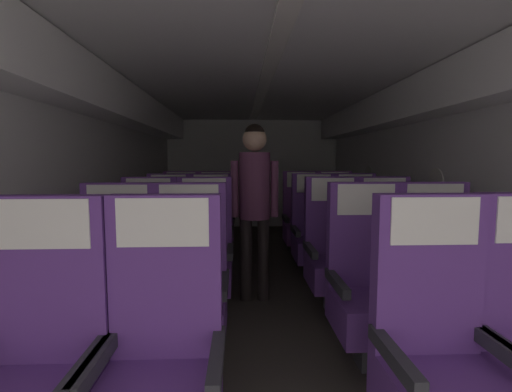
% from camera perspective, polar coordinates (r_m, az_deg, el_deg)
% --- Properties ---
extents(ground, '(3.53, 7.77, 0.02)m').
position_cam_1_polar(ground, '(3.66, 1.58, -15.19)').
color(ground, '#3D3833').
extents(fuselage_shell, '(3.41, 7.42, 2.12)m').
position_cam_1_polar(fuselage_shell, '(3.69, 1.36, 9.36)').
color(fuselage_shell, silver).
rests_on(fuselage_shell, ground).
extents(seat_a_left_window, '(0.50, 0.51, 1.14)m').
position_cam_1_polar(seat_a_left_window, '(1.78, -30.91, -22.31)').
color(seat_a_left_window, '#38383D').
rests_on(seat_a_left_window, ground).
extents(seat_a_left_aisle, '(0.50, 0.51, 1.14)m').
position_cam_1_polar(seat_a_left_aisle, '(1.64, -14.52, -24.17)').
color(seat_a_left_aisle, '#38383D').
rests_on(seat_a_left_aisle, ground).
extents(seat_a_right_window, '(0.50, 0.51, 1.14)m').
position_cam_1_polar(seat_a_right_window, '(1.79, 26.77, -21.90)').
color(seat_a_right_window, '#38383D').
rests_on(seat_a_right_window, ground).
extents(seat_b_left_window, '(0.50, 0.51, 1.14)m').
position_cam_1_polar(seat_b_left_window, '(2.50, -20.96, -13.73)').
color(seat_b_left_window, '#38383D').
rests_on(seat_b_left_window, ground).
extents(seat_b_left_aisle, '(0.50, 0.51, 1.14)m').
position_cam_1_polar(seat_b_left_aisle, '(2.40, -10.43, -14.26)').
color(seat_b_left_aisle, '#38383D').
rests_on(seat_b_left_aisle, ground).
extents(seat_b_right_aisle, '(0.50, 0.51, 1.14)m').
position_cam_1_polar(seat_b_right_aisle, '(2.69, 26.51, -12.56)').
color(seat_b_right_aisle, '#38383D').
rests_on(seat_b_right_aisle, ground).
extents(seat_b_right_window, '(0.50, 0.51, 1.14)m').
position_cam_1_polar(seat_b_right_window, '(2.51, 17.09, -13.51)').
color(seat_b_right_window, '#38383D').
rests_on(seat_b_right_window, ground).
extents(seat_c_left_window, '(0.50, 0.51, 1.14)m').
position_cam_1_polar(seat_c_left_window, '(3.27, -16.49, -9.01)').
color(seat_c_left_window, '#38383D').
rests_on(seat_c_left_window, ground).
extents(seat_c_left_aisle, '(0.50, 0.51, 1.14)m').
position_cam_1_polar(seat_c_left_aisle, '(3.18, -8.08, -9.26)').
color(seat_c_left_aisle, '#38383D').
rests_on(seat_c_left_aisle, ground).
extents(seat_c_right_aisle, '(0.50, 0.51, 1.14)m').
position_cam_1_polar(seat_c_right_aisle, '(3.42, 19.62, -8.48)').
color(seat_c_right_aisle, '#38383D').
rests_on(seat_c_right_aisle, ground).
extents(seat_c_right_window, '(0.50, 0.51, 1.14)m').
position_cam_1_polar(seat_c_right_window, '(3.28, 12.05, -8.86)').
color(seat_c_right_window, '#38383D').
rests_on(seat_c_right_window, ground).
extents(seat_d_left_window, '(0.50, 0.51, 1.14)m').
position_cam_1_polar(seat_d_left_window, '(4.06, -13.52, -6.11)').
color(seat_d_left_window, '#38383D').
rests_on(seat_d_left_window, ground).
extents(seat_d_left_aisle, '(0.50, 0.51, 1.14)m').
position_cam_1_polar(seat_d_left_aisle, '(4.01, -7.04, -6.14)').
color(seat_d_left_aisle, '#38383D').
rests_on(seat_d_left_aisle, ground).
extents(seat_d_right_aisle, '(0.50, 0.51, 1.14)m').
position_cam_1_polar(seat_d_right_aisle, '(4.20, 15.37, -5.76)').
color(seat_d_right_aisle, '#38383D').
rests_on(seat_d_right_aisle, ground).
extents(seat_d_right_window, '(0.50, 0.51, 1.14)m').
position_cam_1_polar(seat_d_right_window, '(4.07, 9.10, -5.98)').
color(seat_d_right_window, '#38383D').
rests_on(seat_d_right_window, ground).
extents(seat_e_left_window, '(0.50, 0.51, 1.14)m').
position_cam_1_polar(seat_e_left_window, '(4.88, -11.63, -4.13)').
color(seat_e_left_window, '#38383D').
rests_on(seat_e_left_window, ground).
extents(seat_e_left_aisle, '(0.50, 0.51, 1.14)m').
position_cam_1_polar(seat_e_left_aisle, '(4.82, -6.29, -4.16)').
color(seat_e_left_aisle, '#38383D').
rests_on(seat_e_left_aisle, ground).
extents(seat_e_right_aisle, '(0.50, 0.51, 1.14)m').
position_cam_1_polar(seat_e_right_aisle, '(4.99, 12.31, -3.92)').
color(seat_e_right_aisle, '#38383D').
rests_on(seat_e_right_aisle, ground).
extents(seat_e_right_window, '(0.50, 0.51, 1.14)m').
position_cam_1_polar(seat_e_right_window, '(4.90, 7.11, -4.02)').
color(seat_e_right_window, '#38383D').
rests_on(seat_e_right_window, ground).
extents(flight_attendant, '(0.43, 0.28, 1.61)m').
position_cam_1_polar(flight_attendant, '(3.31, -0.22, 0.48)').
color(flight_attendant, black).
rests_on(flight_attendant, ground).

